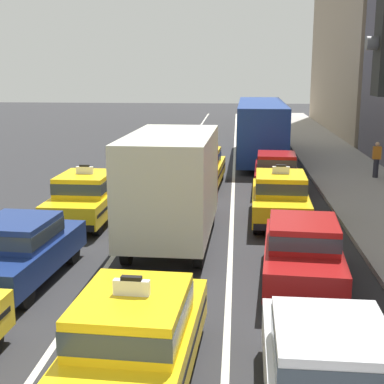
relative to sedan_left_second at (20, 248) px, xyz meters
name	(u,v)px	position (x,y,z in m)	size (l,w,h in m)	color
lane_stripe_left_center	(162,183)	(1.79, 12.12, -0.84)	(0.14, 80.00, 0.01)	silver
lane_stripe_center_right	(233,184)	(4.99, 12.12, -0.84)	(0.14, 80.00, 0.01)	silver
sedan_left_second	(20,248)	(0.00, 0.00, 0.00)	(2.05, 4.41, 1.58)	black
taxi_left_third	(87,196)	(0.15, 5.42, 0.03)	(1.90, 4.59, 1.96)	black
taxi_center_nearest	(134,339)	(3.57, -4.32, 0.03)	(2.03, 4.64, 1.96)	black
box_truck_center_second	(175,181)	(3.30, 3.75, 0.93)	(2.45, 7.02, 3.27)	black
taxi_center_third	(201,167)	(3.57, 11.40, 0.03)	(2.04, 4.65, 1.96)	black
sedan_right_nearest	(329,372)	(6.46, -5.00, 0.00)	(1.84, 4.33, 1.58)	black
sedan_right_second	(303,250)	(6.71, 0.45, 0.00)	(2.07, 4.42, 1.58)	black
taxi_right_third	(280,196)	(6.58, 5.96, 0.03)	(1.96, 4.62, 1.96)	black
sedan_right_fourth	(276,170)	(6.78, 11.01, 0.00)	(1.96, 4.38, 1.58)	black
bus_right_fifth	(261,127)	(6.45, 19.42, 0.97)	(2.70, 11.24, 3.22)	black
sedan_right_sixth	(256,128)	(6.45, 28.13, 0.00)	(1.91, 4.36, 1.58)	black
pedestrian_by_storefront	(376,160)	(11.50, 13.44, 0.13)	(0.36, 0.24, 1.64)	#23232D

